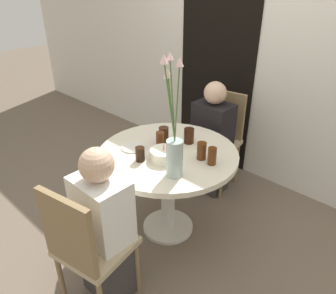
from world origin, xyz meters
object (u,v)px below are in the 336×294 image
object	(u,v)px
chair_near_front	(85,245)
person_woman	(105,231)
drink_glass_5	(140,154)
drink_glass_2	(189,136)
drink_glass_3	(160,140)
drink_glass_1	(164,135)
side_plate	(133,147)
chair_right_flank	(220,134)
birthday_cake	(164,155)
person_guest	(212,142)
flower_vase	(174,145)
drink_glass_4	(202,151)
drink_glass_0	(212,156)

from	to	relation	value
chair_near_front	person_woman	distance (m)	0.16
chair_near_front	drink_glass_5	xyz separation A→B (m)	(-0.21, 0.64, 0.26)
drink_glass_2	drink_glass_3	world-z (taller)	drink_glass_3
drink_glass_1	side_plate	bearing A→B (deg)	-114.82
drink_glass_1	drink_glass_2	xyz separation A→B (m)	(0.15, 0.13, -0.00)
chair_right_flank	birthday_cake	size ratio (longest dim) A/B	4.71
chair_near_front	birthday_cake	bearing A→B (deg)	-92.64
chair_right_flank	person_guest	bearing A→B (deg)	-90.00
drink_glass_1	person_guest	xyz separation A→B (m)	(0.03, 0.62, -0.29)
chair_right_flank	drink_glass_5	size ratio (longest dim) A/B	8.92
drink_glass_1	person_guest	world-z (taller)	person_guest
flower_vase	person_woman	world-z (taller)	flower_vase
drink_glass_2	person_guest	world-z (taller)	person_guest
birthday_cake	person_guest	bearing A→B (deg)	101.00
chair_near_front	drink_glass_5	size ratio (longest dim) A/B	8.92
chair_near_front	drink_glass_4	xyz separation A→B (m)	(0.09, 0.95, 0.27)
chair_right_flank	drink_glass_4	bearing A→B (deg)	-72.88
drink_glass_0	drink_glass_2	bearing A→B (deg)	157.03
drink_glass_0	chair_right_flank	bearing A→B (deg)	120.72
person_woman	birthday_cake	bearing A→B (deg)	96.81
chair_right_flank	drink_glass_1	xyz separation A→B (m)	(-0.00, -0.78, 0.27)
drink_glass_0	person_woman	xyz separation A→B (m)	(-0.21, -0.79, -0.29)
chair_near_front	birthday_cake	distance (m)	0.81
chair_right_flank	chair_near_front	xyz separation A→B (m)	(0.28, -1.74, 0.00)
side_plate	person_woman	xyz separation A→B (m)	(0.36, -0.57, -0.23)
drink_glass_0	drink_glass_4	distance (m)	0.10
person_guest	birthday_cake	bearing A→B (deg)	-79.00
person_guest	drink_glass_2	bearing A→B (deg)	-76.02
drink_glass_2	drink_glass_3	xyz separation A→B (m)	(-0.11, -0.21, 0.00)
drink_glass_3	drink_glass_4	world-z (taller)	drink_glass_4
birthday_cake	side_plate	world-z (taller)	birthday_cake
drink_glass_0	drink_glass_2	world-z (taller)	drink_glass_0
birthday_cake	drink_glass_0	distance (m)	0.34
chair_right_flank	drink_glass_4	world-z (taller)	chair_right_flank
side_plate	person_guest	bearing A→B (deg)	81.25
drink_glass_2	chair_near_front	bearing A→B (deg)	-82.85
chair_near_front	side_plate	bearing A→B (deg)	-71.87
drink_glass_0	drink_glass_1	bearing A→B (deg)	179.08
side_plate	drink_glass_1	bearing A→B (deg)	65.18
drink_glass_2	person_guest	distance (m)	0.58
birthday_cake	flower_vase	world-z (taller)	flower_vase
flower_vase	drink_glass_5	size ratio (longest dim) A/B	7.76
chair_near_front	person_guest	distance (m)	1.60
chair_near_front	flower_vase	xyz separation A→B (m)	(0.09, 0.66, 0.43)
drink_glass_1	birthday_cake	bearing A→B (deg)	-46.21
side_plate	person_woman	bearing A→B (deg)	-57.53
side_plate	drink_glass_2	size ratio (longest dim) A/B	1.55
chair_right_flank	person_guest	xyz separation A→B (m)	(0.02, -0.16, -0.02)
drink_glass_3	drink_glass_1	bearing A→B (deg)	115.45
birthday_cake	person_woman	size ratio (longest dim) A/B	0.18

